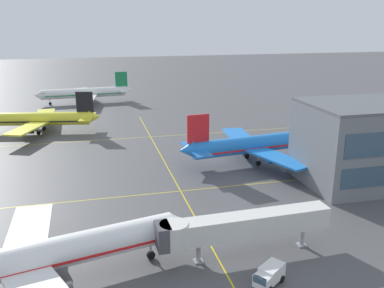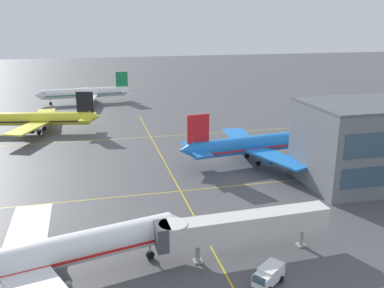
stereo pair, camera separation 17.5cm
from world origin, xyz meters
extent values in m
cylinder|color=white|center=(-19.73, 10.94, 3.79)|extent=(29.63, 9.95, 3.51)
cone|color=white|center=(-4.13, 14.47, 3.79)|extent=(3.10, 3.89, 3.44)
cube|color=white|center=(-22.36, 18.40, 3.24)|extent=(4.99, 13.93, 0.37)
cylinder|color=#4C4C51|center=(-20.61, 15.67, 2.03)|extent=(3.49, 2.59, 1.94)
cube|color=#385166|center=(-6.20, 14.00, 4.30)|extent=(2.34, 3.52, 0.65)
cube|color=red|center=(-19.73, 10.94, 3.35)|extent=(27.33, 9.47, 0.33)
cylinder|color=#99999E|center=(-8.01, 13.59, 1.53)|extent=(0.26, 0.26, 1.53)
cylinder|color=black|center=(-8.01, 13.59, 0.51)|extent=(1.08, 0.63, 1.02)
cylinder|color=#99999E|center=(-22.06, 12.88, 1.53)|extent=(0.26, 0.26, 1.53)
cylinder|color=black|center=(-22.06, 12.88, 0.51)|extent=(1.08, 0.63, 1.02)
cylinder|color=blue|center=(19.46, 44.82, 3.81)|extent=(29.93, 7.14, 3.53)
cone|color=blue|center=(35.40, 46.79, 3.81)|extent=(2.82, 3.73, 3.46)
cone|color=blue|center=(3.24, 42.82, 4.18)|extent=(3.36, 3.69, 3.35)
cube|color=red|center=(5.63, 43.12, 8.17)|extent=(4.46, 0.88, 5.57)
cube|color=blue|center=(5.51, 40.30, 4.18)|extent=(3.54, 5.16, 0.22)
cube|color=blue|center=(4.83, 45.83, 4.18)|extent=(3.54, 5.16, 0.22)
cube|color=blue|center=(19.50, 36.87, 3.25)|extent=(9.11, 14.74, 0.37)
cube|color=blue|center=(17.57, 52.54, 3.25)|extent=(6.02, 14.30, 0.37)
cylinder|color=blue|center=(20.23, 40.05, 2.04)|extent=(3.37, 2.32, 1.95)
cylinder|color=blue|center=(19.05, 49.64, 2.04)|extent=(3.37, 2.32, 1.95)
cube|color=#385166|center=(33.28, 46.53, 4.32)|extent=(2.06, 3.43, 0.65)
cube|color=red|center=(19.46, 44.82, 3.37)|extent=(27.57, 6.88, 0.33)
cylinder|color=#99999E|center=(31.44, 46.30, 1.53)|extent=(0.26, 0.26, 1.53)
cylinder|color=black|center=(31.44, 46.30, 0.51)|extent=(1.06, 0.54, 1.02)
cylinder|color=#99999E|center=(17.91, 42.20, 1.53)|extent=(0.26, 0.26, 1.53)
cylinder|color=black|center=(17.91, 42.20, 0.51)|extent=(1.06, 0.54, 1.02)
cylinder|color=#99999E|center=(17.32, 46.99, 1.53)|extent=(0.26, 0.26, 1.53)
cylinder|color=black|center=(17.32, 46.99, 0.51)|extent=(1.06, 0.54, 1.02)
cylinder|color=yellow|center=(-28.69, 79.75, 3.67)|extent=(28.76, 8.61, 3.40)
cone|color=yellow|center=(-13.22, 76.85, 4.02)|extent=(3.41, 3.70, 3.23)
cube|color=black|center=(-15.50, 77.28, 7.87)|extent=(4.28, 1.11, 5.37)
cube|color=yellow|center=(-14.57, 79.84, 4.02)|extent=(3.67, 5.10, 0.21)
cube|color=yellow|center=(-15.56, 74.56, 4.02)|extent=(3.67, 5.10, 0.21)
cube|color=yellow|center=(-26.41, 87.06, 3.13)|extent=(4.98, 13.52, 0.36)
cube|color=yellow|center=(-29.21, 72.11, 3.13)|extent=(9.45, 14.17, 0.36)
cylinder|color=black|center=(-28.01, 84.35, 1.97)|extent=(3.33, 2.41, 1.88)
cylinder|color=black|center=(-29.72, 75.21, 1.97)|extent=(3.33, 2.41, 1.88)
cube|color=black|center=(-28.69, 79.75, 3.24)|extent=(26.51, 8.22, 0.32)
cylinder|color=#99999E|center=(-26.50, 81.70, 1.48)|extent=(0.25, 0.25, 1.48)
cylinder|color=black|center=(-26.50, 81.70, 0.49)|extent=(1.04, 0.58, 0.98)
cylinder|color=#99999E|center=(-27.36, 77.13, 1.48)|extent=(0.25, 0.25, 1.48)
cylinder|color=black|center=(-27.36, 77.13, 0.49)|extent=(1.04, 0.58, 0.98)
cylinder|color=white|center=(-16.13, 117.51, 3.61)|extent=(28.33, 5.25, 3.34)
cone|color=white|center=(-31.33, 116.48, 3.61)|extent=(2.51, 3.43, 3.28)
cone|color=white|center=(-0.68, 118.56, 3.96)|extent=(3.03, 3.36, 3.18)
cube|color=#197F47|center=(-2.96, 118.41, 7.75)|extent=(4.24, 0.60, 5.28)
cube|color=white|center=(-2.70, 121.07, 3.96)|extent=(3.12, 4.76, 0.21)
cube|color=white|center=(-2.34, 115.80, 3.96)|extent=(3.12, 4.76, 0.21)
cube|color=white|center=(-15.77, 125.04, 3.08)|extent=(8.02, 13.95, 0.35)
cube|color=white|center=(-14.75, 110.11, 3.08)|extent=(6.39, 13.72, 0.35)
cylinder|color=#2D9956|center=(-16.62, 122.07, 1.94)|extent=(3.11, 2.05, 1.85)
cylinder|color=#2D9956|center=(-16.00, 112.93, 1.94)|extent=(3.11, 2.05, 1.85)
cube|color=#385166|center=(-29.31, 116.61, 4.09)|extent=(1.79, 3.18, 0.62)
cube|color=#197F47|center=(-16.13, 117.51, 3.19)|extent=(26.08, 5.13, 0.32)
cylinder|color=#99999E|center=(-27.55, 116.73, 1.45)|extent=(0.25, 0.25, 1.45)
cylinder|color=black|center=(-27.55, 116.73, 0.48)|extent=(0.99, 0.46, 0.97)
cylinder|color=#99999E|center=(-14.53, 119.91, 1.45)|extent=(0.25, 0.25, 1.45)
cylinder|color=black|center=(-14.53, 119.91, 0.48)|extent=(0.99, 0.46, 0.97)
cylinder|color=#99999E|center=(-14.22, 115.35, 1.45)|extent=(0.25, 0.25, 1.45)
cylinder|color=black|center=(-14.22, 115.35, 0.48)|extent=(0.99, 0.46, 0.97)
cube|color=yellow|center=(0.00, 33.28, 0.00)|extent=(134.85, 0.20, 0.01)
cube|color=yellow|center=(0.00, 68.55, 0.00)|extent=(134.85, 0.20, 0.01)
cube|color=yellow|center=(0.00, 33.28, 0.00)|extent=(0.20, 116.41, 0.01)
cube|color=white|center=(4.40, 5.71, 1.25)|extent=(3.54, 3.30, 1.70)
cube|color=white|center=(2.82, 4.57, 1.10)|extent=(2.11, 2.22, 1.40)
cube|color=#385166|center=(2.42, 4.27, 1.45)|extent=(1.23, 1.51, 0.70)
cylinder|color=black|center=(2.30, 5.36, 0.40)|extent=(0.81, 0.70, 0.80)
cylinder|color=black|center=(4.40, 6.89, 0.40)|extent=(0.81, 0.70, 0.80)
cylinder|color=black|center=(5.52, 5.36, 0.40)|extent=(0.81, 0.70, 0.80)
cube|color=silver|center=(4.48, 11.81, 4.10)|extent=(20.08, 3.42, 2.70)
cylinder|color=silver|center=(-5.51, 11.45, 4.10)|extent=(3.38, 3.38, 2.97)
cube|color=#47474C|center=(-6.81, 11.41, 4.10)|extent=(1.71, 3.03, 2.97)
cylinder|color=#99999E|center=(-2.51, 11.56, 2.05)|extent=(0.56, 0.56, 4.10)
cube|color=#99999E|center=(-2.51, 11.56, 0.10)|extent=(1.14, 1.14, 0.20)
cylinder|color=#99999E|center=(11.48, 12.07, 2.05)|extent=(0.56, 0.56, 4.10)
cube|color=#99999E|center=(11.48, 12.07, 0.10)|extent=(1.14, 1.14, 0.20)
camera|label=1|loc=(-13.82, -31.32, 28.27)|focal=39.02mm
camera|label=2|loc=(-13.65, -31.36, 28.27)|focal=39.02mm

